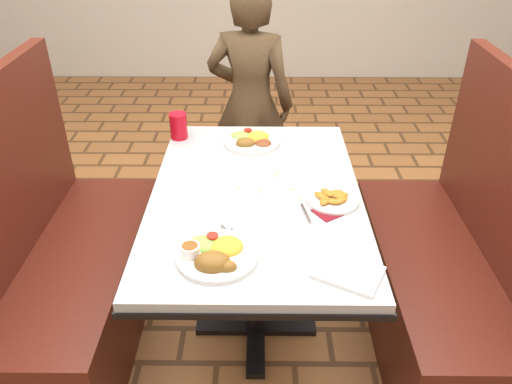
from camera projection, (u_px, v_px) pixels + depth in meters
dining_table at (256, 213)px, 1.96m from camera, size 0.81×1.21×0.75m
booth_bench_left at (70, 274)px, 2.14m from camera, size 0.47×1.20×1.17m
booth_bench_right at (443, 276)px, 2.13m from camera, size 0.47×1.20×1.17m
diner_person at (250, 104)px, 2.84m from camera, size 0.55×0.42×1.36m
near_dinner_plate at (215, 251)px, 1.56m from camera, size 0.26×0.26×0.08m
far_dinner_plate at (252, 138)px, 2.26m from camera, size 0.25×0.25×0.07m
plantain_plate at (333, 198)px, 1.85m from camera, size 0.20×0.20×0.03m
maroon_napkin at (328, 212)px, 1.79m from camera, size 0.13×0.13×0.00m
spoon_utensil at (306, 213)px, 1.78m from camera, size 0.03×0.12×0.00m
red_tumbler at (178, 126)px, 2.28m from camera, size 0.08×0.08×0.12m
paper_napkin at (348, 272)px, 1.51m from camera, size 0.24×0.22×0.01m
knife_utensil at (234, 239)px, 1.64m from camera, size 0.10×0.16×0.00m
fork_utensil at (223, 243)px, 1.62m from camera, size 0.06×0.16×0.00m
lettuce_shreds at (266, 184)px, 1.96m from camera, size 0.28×0.32×0.00m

